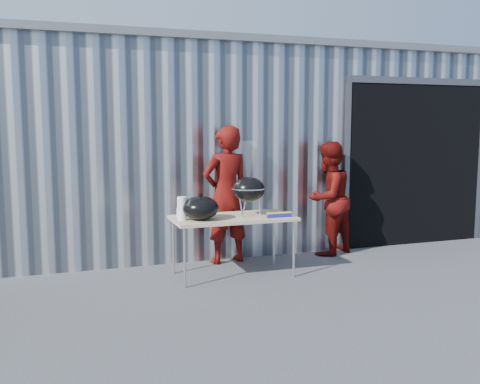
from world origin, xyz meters
name	(u,v)px	position (x,y,z in m)	size (l,w,h in m)	color
ground	(258,296)	(0.00, 0.00, 0.00)	(80.00, 80.00, 0.00)	#414143
building	(218,143)	(0.92, 4.59, 1.54)	(8.20, 6.20, 3.10)	silver
folding_table	(233,220)	(0.01, 0.89, 0.71)	(1.50, 0.75, 0.75)	tan
kettle_grill	(249,182)	(0.21, 0.88, 1.17)	(0.42, 0.42, 0.93)	black
grill_lid	(200,208)	(-0.44, 0.79, 0.89)	(0.44, 0.44, 0.32)	black
paper_towels	(182,209)	(-0.65, 0.84, 0.89)	(0.12, 0.12, 0.28)	white
white_tub	(186,212)	(-0.54, 1.09, 0.80)	(0.20, 0.15, 0.10)	white
foil_box	(279,215)	(0.52, 0.64, 0.78)	(0.32, 0.05, 0.06)	#1B179B
person_cook	(226,195)	(0.12, 1.54, 0.93)	(0.68, 0.45, 1.87)	#510A07
person_bystander	(328,198)	(1.66, 1.50, 0.82)	(0.80, 0.62, 1.64)	#510A07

